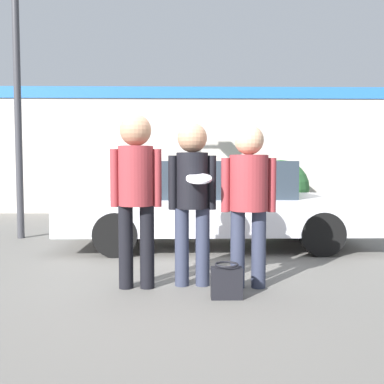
{
  "coord_description": "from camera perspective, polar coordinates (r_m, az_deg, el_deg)",
  "views": [
    {
      "loc": [
        0.1,
        -4.57,
        1.28
      ],
      "look_at": [
        0.18,
        0.05,
        0.99
      ],
      "focal_mm": 40.0,
      "sensor_mm": 36.0,
      "label": 1
    }
  ],
  "objects": [
    {
      "name": "person_left",
      "position": [
        4.43,
        -7.48,
        1.09
      ],
      "size": [
        0.53,
        0.36,
        1.8
      ],
      "color": "black",
      "rests_on": "ground"
    },
    {
      "name": "parked_car_near",
      "position": [
        6.77,
        2.87,
        -1.49
      ],
      "size": [
        4.68,
        1.8,
        1.34
      ],
      "color": "silver",
      "rests_on": "ground"
    },
    {
      "name": "person_middle_with_frisbee",
      "position": [
        4.49,
        0.04,
        0.36
      ],
      "size": [
        0.5,
        0.54,
        1.72
      ],
      "color": "#2D3347",
      "rests_on": "ground"
    },
    {
      "name": "storefront_building",
      "position": [
        11.47,
        -1.52,
        5.69
      ],
      "size": [
        24.0,
        0.22,
        3.33
      ],
      "color": "beige",
      "rests_on": "ground"
    },
    {
      "name": "street_lamp",
      "position": [
        8.18,
        -21.03,
        16.36
      ],
      "size": [
        1.08,
        0.35,
        5.03
      ],
      "color": "#38383D",
      "rests_on": "ground"
    },
    {
      "name": "shrub",
      "position": [
        10.85,
        11.7,
        0.5
      ],
      "size": [
        1.41,
        1.41,
        1.41
      ],
      "color": "#285B2D",
      "rests_on": "ground"
    },
    {
      "name": "person_right",
      "position": [
        4.45,
        7.56,
        0.19
      ],
      "size": [
        0.57,
        0.4,
        1.69
      ],
      "color": "#2D3347",
      "rests_on": "ground"
    },
    {
      "name": "ground_plane",
      "position": [
        4.75,
        -2.2,
        -12.04
      ],
      "size": [
        56.0,
        56.0,
        0.0
      ],
      "primitive_type": "plane",
      "color": "#66635E"
    },
    {
      "name": "handbag",
      "position": [
        4.2,
        4.63,
        -11.81
      ],
      "size": [
        0.3,
        0.23,
        0.34
      ],
      "color": "black",
      "rests_on": "ground"
    }
  ]
}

